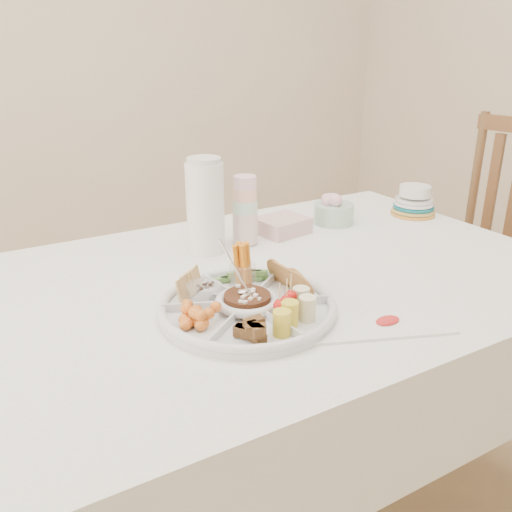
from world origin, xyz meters
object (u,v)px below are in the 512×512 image
dining_table (274,397)px  chair (484,253)px  plate_stack (414,201)px  party_tray (247,304)px  thermos (205,205)px

dining_table → chair: bearing=10.6°
dining_table → plate_stack: plate_stack is taller
chair → party_tray: (-1.29, -0.37, 0.26)m
dining_table → thermos: bearing=109.9°
chair → party_tray: 1.37m
chair → plate_stack: 0.53m
thermos → chair: bearing=-1.1°
party_tray → plate_stack: (0.84, 0.35, 0.02)m
chair → plate_stack: bearing=173.2°
dining_table → chair: size_ratio=1.45×
thermos → plate_stack: size_ratio=1.84×
chair → thermos: bearing=169.7°
chair → thermos: (-1.20, 0.02, 0.37)m
chair → party_tray: bearing=-173.4°
dining_table → party_tray: party_tray is taller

